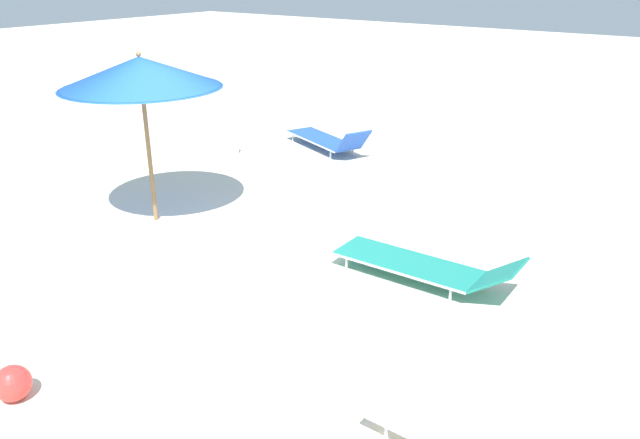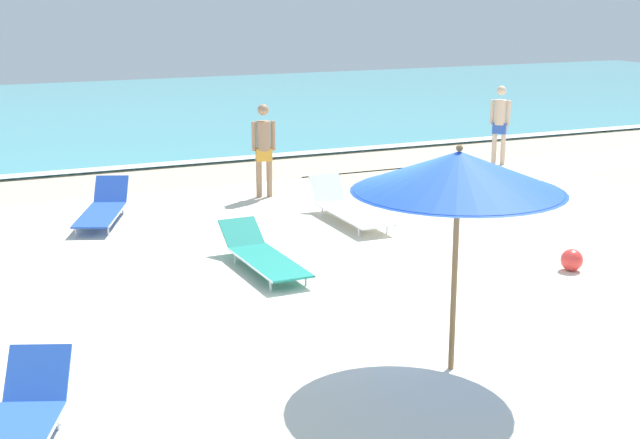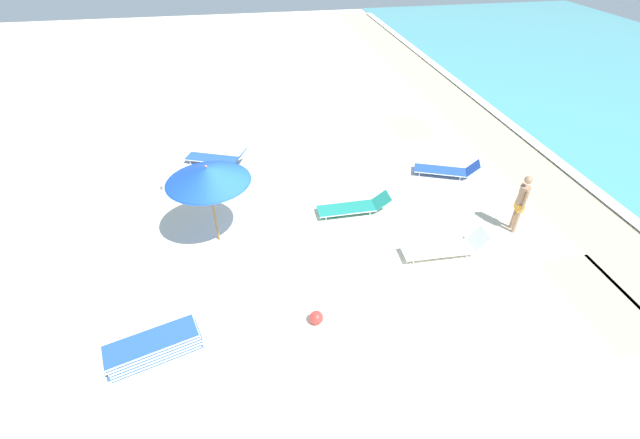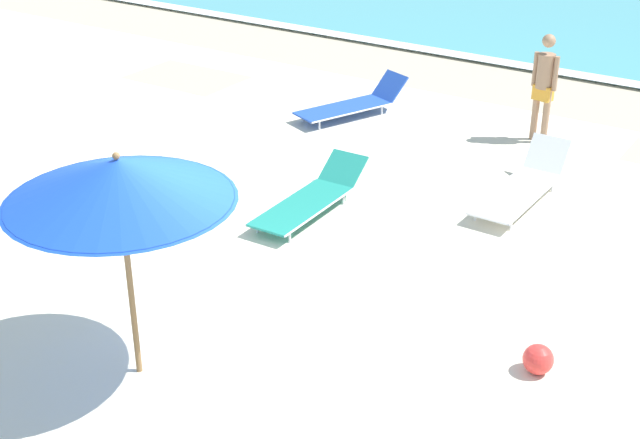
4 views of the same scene
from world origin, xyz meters
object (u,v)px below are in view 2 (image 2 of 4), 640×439
sun_lounger_under_umbrella (11,436)px  beach_ball (572,260)px  beachgoer_wading_adult (500,120)px  beach_umbrella (458,172)px  sun_lounger_near_water_left (263,255)px  sun_lounger_beside_umbrella (103,209)px  sun_lounger_near_water_right (348,209)px  beachgoer_shoreline_child (264,145)px

sun_lounger_under_umbrella → beach_ball: bearing=38.3°
sun_lounger_under_umbrella → beachgoer_wading_adult: 14.65m
beach_umbrella → sun_lounger_near_water_left: bearing=98.3°
sun_lounger_near_water_left → beach_ball: bearing=-26.0°
beach_umbrella → sun_lounger_beside_umbrella: bearing=105.5°
beach_umbrella → sun_lounger_beside_umbrella: (-2.11, 7.61, -1.86)m
beach_umbrella → sun_lounger_near_water_right: beach_umbrella is taller
beachgoer_wading_adult → beachgoer_shoreline_child: same height
sun_lounger_near_water_left → beach_ball: size_ratio=7.04×
sun_lounger_beside_umbrella → beachgoer_wading_adult: bearing=31.6°
sun_lounger_near_water_right → beach_ball: 4.10m
beachgoer_wading_adult → sun_lounger_under_umbrella: bearing=85.0°
sun_lounger_beside_umbrella → beach_umbrella: bearing=-52.4°
sun_lounger_near_water_left → beachgoer_shoreline_child: (1.63, 4.24, 0.79)m
sun_lounger_near_water_right → beachgoer_shoreline_child: size_ratio=1.26×
sun_lounger_under_umbrella → sun_lounger_beside_umbrella: 7.99m
sun_lounger_beside_umbrella → beach_ball: 7.72m
sun_lounger_under_umbrella → beach_umbrella: bearing=23.1°
sun_lounger_near_water_left → beach_ball: (3.93, -1.83, -0.05)m
beach_umbrella → beachgoer_wading_adult: size_ratio=1.34×
beach_ball → sun_lounger_beside_umbrella: bearing=135.0°
sun_lounger_near_water_left → beachgoer_shoreline_child: size_ratio=1.24×
sun_lounger_under_umbrella → sun_lounger_near_water_left: 5.53m
sun_lounger_beside_umbrella → sun_lounger_near_water_right: 4.16m
beachgoer_shoreline_child → beach_ball: bearing=-57.4°
beachgoer_shoreline_child → beach_ball: (2.29, -6.07, -0.84)m
beach_umbrella → beach_ball: bearing=32.8°
sun_lounger_under_umbrella → beach_ball: 8.01m
sun_lounger_beside_umbrella → beachgoer_shoreline_child: bearing=33.1°
beachgoer_wading_adult → beachgoer_shoreline_child: 6.05m
sun_lounger_near_water_left → beachgoer_wading_adult: (7.61, 5.15, 0.79)m
sun_lounger_beside_umbrella → sun_lounger_near_water_left: 3.94m
beachgoer_shoreline_child → beachgoer_wading_adult: bearing=20.6°
sun_lounger_near_water_right → beach_ball: sun_lounger_near_water_right is taller
sun_lounger_beside_umbrella → beachgoer_shoreline_child: (3.16, 0.62, 0.78)m
sun_lounger_beside_umbrella → beachgoer_wading_adult: size_ratio=1.23×
sun_lounger_under_umbrella → sun_lounger_beside_umbrella: sun_lounger_under_umbrella is taller
sun_lounger_under_umbrella → sun_lounger_near_water_right: 8.49m
sun_lounger_beside_umbrella → sun_lounger_near_water_right: bearing=-2.0°
beachgoer_shoreline_child → beach_ball: 6.54m
beach_ball → beach_umbrella: bearing=-147.2°
sun_lounger_near_water_right → sun_lounger_under_umbrella: bearing=-134.4°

